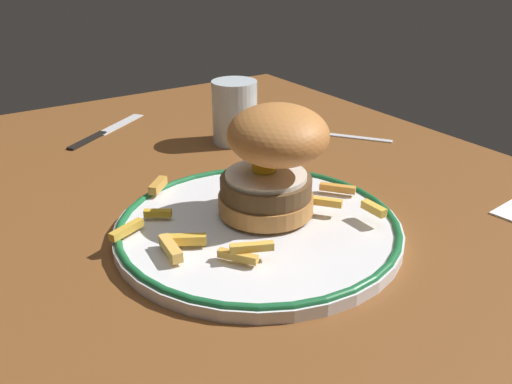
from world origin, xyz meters
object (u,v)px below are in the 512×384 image
burger (273,159)px  knife (101,133)px  dinner_plate (256,225)px  water_glass (235,115)px  fork (341,135)px

burger → knife: (-38.09, -5.10, -7.17)cm
dinner_plate → knife: 38.71cm
water_glass → fork: size_ratio=0.73×
dinner_plate → water_glass: (-24.44, 12.57, 3.22)cm
water_glass → fork: 16.60cm
water_glass → burger: bearing=-23.1°
burger → dinner_plate: bearing=-77.6°
dinner_plate → knife: size_ratio=1.86×
knife → dinner_plate: bearing=4.0°
burger → fork: (-17.00, 24.77, -7.25)cm
water_glass → dinner_plate: bearing=-27.2°
water_glass → knife: (-14.18, -15.28, -3.80)cm
fork → knife: size_ratio=0.80×
knife → fork: bearing=54.8°
dinner_plate → burger: 7.03cm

